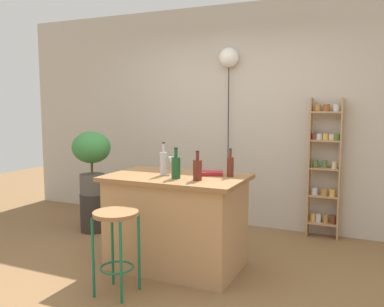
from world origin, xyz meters
The scene contains 15 objects.
ground centered at (0.00, 0.00, 0.00)m, with size 12.00×12.00×0.00m, color brown.
back_wall centered at (0.00, 1.95, 1.40)m, with size 6.40×0.10×2.80m, color #BCB2A3.
kitchen_counter centered at (0.00, 0.30, 0.45)m, with size 1.30×0.81×0.89m.
bar_stool centered at (-0.19, -0.42, 0.52)m, with size 0.37×0.37×0.69m.
spice_shelf centered at (1.17, 1.80, 0.83)m, with size 0.36×0.15×1.63m.
plant_stool centered at (-1.44, 0.88, 0.23)m, with size 0.31×0.31×0.47m, color #2D2823.
potted_plant centered at (-1.44, 0.88, 0.94)m, with size 0.48×0.43×0.76m.
bottle_soda_blue centered at (0.06, 0.17, 0.99)m, with size 0.08×0.08×0.28m.
bottle_sauce_amber centered at (0.48, 0.46, 0.99)m, with size 0.06×0.06×0.26m.
bottle_vinegar centered at (0.28, 0.17, 0.99)m, with size 0.08×0.08×0.26m.
bottle_spirits_clear centered at (-0.12, 0.27, 1.01)m, with size 0.06×0.06×0.31m.
wine_glass_left centered at (-0.32, 0.61, 1.00)m, with size 0.07×0.07×0.16m.
wine_glass_center centered at (-0.09, 0.38, 1.00)m, with size 0.07×0.07×0.16m.
cookbook centered at (0.29, 0.47, 0.90)m, with size 0.21×0.15×0.04m, color maroon.
pendant_globe_light centered at (-0.03, 1.84, 2.11)m, with size 0.25×0.25×2.26m.
Camera 1 is at (1.71, -3.13, 1.55)m, focal length 38.60 mm.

